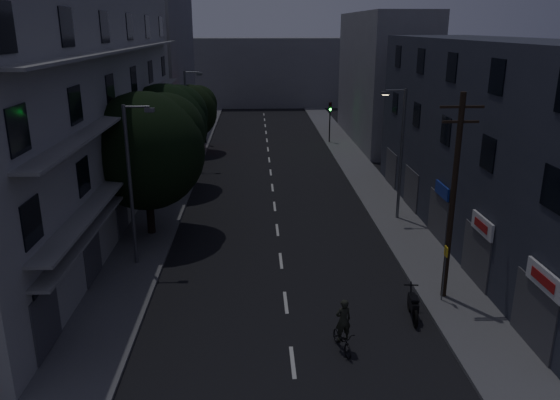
{
  "coord_description": "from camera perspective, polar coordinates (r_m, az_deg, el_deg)",
  "views": [
    {
      "loc": [
        -1.24,
        -15.02,
        11.63
      ],
      "look_at": [
        0.0,
        12.0,
        3.0
      ],
      "focal_mm": 35.0,
      "sensor_mm": 36.0,
      "label": 1
    }
  ],
  "objects": [
    {
      "name": "building_far_left",
      "position": [
        64.03,
        -12.69,
        14.03
      ],
      "size": [
        6.0,
        20.0,
        16.0
      ],
      "primitive_type": "cube",
      "color": "slate",
      "rests_on": "ground"
    },
    {
      "name": "bus_stop_sign",
      "position": [
        24.67,
        16.85,
        -6.37
      ],
      "size": [
        0.06,
        0.35,
        2.52
      ],
      "color": "#595B60",
      "rests_on": "sidewalk_right"
    },
    {
      "name": "building_right",
      "position": [
        32.48,
        21.58,
        5.57
      ],
      "size": [
        6.19,
        28.0,
        11.0
      ],
      "color": "#2B2E3A",
      "rests_on": "ground"
    },
    {
      "name": "traffic_signal_far_right",
      "position": [
        56.82,
        5.25,
        8.99
      ],
      "size": [
        0.28,
        0.37,
        4.1
      ],
      "color": "black",
      "rests_on": "sidewalk_right"
    },
    {
      "name": "tree_near",
      "position": [
        31.4,
        -13.74,
        5.46
      ],
      "size": [
        6.61,
        6.61,
        8.15
      ],
      "color": "black",
      "rests_on": "sidewalk_left"
    },
    {
      "name": "building_far_end",
      "position": [
        85.28,
        -1.84,
        13.23
      ],
      "size": [
        24.0,
        8.0,
        10.0
      ],
      "primitive_type": "cube",
      "color": "slate",
      "rests_on": "ground"
    },
    {
      "name": "building_left",
      "position": [
        35.03,
        -20.72,
        8.96
      ],
      "size": [
        7.0,
        36.0,
        14.0
      ],
      "color": "#9F9E9A",
      "rests_on": "ground"
    },
    {
      "name": "cyclist",
      "position": [
        21.04,
        6.57,
        -13.68
      ],
      "size": [
        0.96,
        1.76,
        2.11
      ],
      "rotation": [
        0.0,
        0.0,
        0.24
      ],
      "color": "black",
      "rests_on": "ground"
    },
    {
      "name": "tree_mid",
      "position": [
        40.63,
        -11.89,
        7.82
      ],
      "size": [
        6.21,
        6.21,
        7.64
      ],
      "color": "black",
      "rests_on": "sidewalk_left"
    },
    {
      "name": "motorcycle",
      "position": [
        23.73,
        13.72,
        -10.74
      ],
      "size": [
        0.61,
        2.1,
        1.35
      ],
      "rotation": [
        0.0,
        0.0,
        -0.11
      ],
      "color": "black",
      "rests_on": "ground"
    },
    {
      "name": "street_lamp_right",
      "position": [
        33.93,
        12.41,
        5.32
      ],
      "size": [
        1.51,
        0.25,
        8.0
      ],
      "color": "#5A5D62",
      "rests_on": "sidewalk_right"
    },
    {
      "name": "tree_far",
      "position": [
        52.82,
        -9.35,
        9.28
      ],
      "size": [
        5.12,
        5.12,
        6.33
      ],
      "color": "black",
      "rests_on": "sidewalk_left"
    },
    {
      "name": "street_lamp_left_near",
      "position": [
        27.44,
        -15.2,
        2.22
      ],
      "size": [
        1.51,
        0.25,
        8.0
      ],
      "color": "#5A5B62",
      "rests_on": "sidewalk_left"
    },
    {
      "name": "sidewalk_left",
      "position": [
        42.12,
        -11.08,
        1.44
      ],
      "size": [
        3.0,
        90.0,
        0.15
      ],
      "primitive_type": "cube",
      "color": "#565659",
      "rests_on": "ground"
    },
    {
      "name": "sidewalk_right",
      "position": [
        42.56,
        9.33,
        1.7
      ],
      "size": [
        3.0,
        90.0,
        0.15
      ],
      "primitive_type": "cube",
      "color": "#565659",
      "rests_on": "ground"
    },
    {
      "name": "ground",
      "position": [
        41.69,
        -0.82,
        1.5
      ],
      "size": [
        160.0,
        160.0,
        0.0
      ],
      "primitive_type": "plane",
      "color": "black",
      "rests_on": "ground"
    },
    {
      "name": "street_lamp_left_far",
      "position": [
        46.79,
        -9.58,
        8.81
      ],
      "size": [
        1.51,
        0.25,
        8.0
      ],
      "color": "slate",
      "rests_on": "sidewalk_left"
    },
    {
      "name": "lane_markings",
      "position": [
        47.72,
        -1.07,
        3.59
      ],
      "size": [
        0.15,
        60.5,
        0.01
      ],
      "color": "beige",
      "rests_on": "ground"
    },
    {
      "name": "utility_pole",
      "position": [
        24.08,
        17.65,
        0.53
      ],
      "size": [
        1.8,
        0.24,
        9.0
      ],
      "color": "black",
      "rests_on": "sidewalk_right"
    },
    {
      "name": "traffic_signal_far_left",
      "position": [
        56.53,
        -7.87,
        8.85
      ],
      "size": [
        0.28,
        0.37,
        4.1
      ],
      "color": "black",
      "rests_on": "sidewalk_left"
    },
    {
      "name": "building_far_right",
      "position": [
        58.76,
        10.65,
        12.39
      ],
      "size": [
        6.0,
        20.0,
        13.0
      ],
      "primitive_type": "cube",
      "color": "slate",
      "rests_on": "ground"
    }
  ]
}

